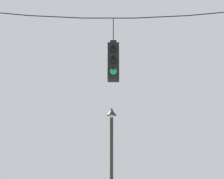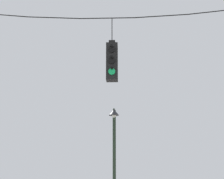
# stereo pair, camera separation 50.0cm
# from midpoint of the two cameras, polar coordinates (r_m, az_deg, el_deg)

# --- Properties ---
(span_wire) EXTENTS (11.40, 0.03, 0.52)m
(span_wire) POSITION_cam_midpoint_polar(r_m,az_deg,el_deg) (13.50, 0.49, 9.96)
(span_wire) COLOR black
(traffic_light_over_intersection) EXTENTS (0.34, 0.46, 1.97)m
(traffic_light_over_intersection) POSITION_cam_midpoint_polar(r_m,az_deg,el_deg) (12.92, 1.11, 3.68)
(traffic_light_over_intersection) COLOR black
(street_lamp) EXTENTS (0.37, 0.65, 5.00)m
(street_lamp) POSITION_cam_midpoint_polar(r_m,az_deg,el_deg) (15.88, 1.19, -8.64)
(street_lamp) COLOR #233323
(street_lamp) RESTS_ON ground_plane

